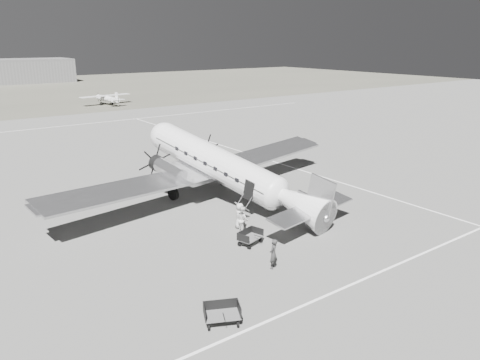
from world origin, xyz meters
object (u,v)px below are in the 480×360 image
Objects in this scene: ramp_agent at (242,219)px; baggage_cart_near at (250,238)px; baggage_cart_far at (222,315)px; ground_crew at (273,254)px; dc3_airliner at (224,169)px; passenger at (240,216)px; light_plane_right at (107,99)px.

baggage_cart_near is at bearing 164.02° from ramp_agent.
ramp_agent is at bearing 74.13° from baggage_cart_far.
ramp_agent reaches higher than baggage_cart_near.
ground_crew is 5.09m from ramp_agent.
baggage_cart_far is at bearing 144.82° from ramp_agent.
passenger is (-2.04, -4.78, -1.69)m from dc3_airliner.
dc3_airliner is at bearing -137.41° from ground_crew.
dc3_airliner is at bearing -16.93° from ramp_agent.
dc3_airliner reaches higher than light_plane_right.
baggage_cart_far is 0.93× the size of ramp_agent.
passenger is (-15.19, -63.24, -0.17)m from light_plane_right.
ground_crew is at bearing 168.41° from ramp_agent.
baggage_cart_far is at bearing 132.33° from passenger.
baggage_cart_near is 8.19m from baggage_cart_far.
light_plane_right is 6.12× the size of baggage_cart_far.
ground_crew is at bearing -111.71° from light_plane_right.
baggage_cart_near is at bearing -111.66° from light_plane_right.
light_plane_right is 6.02× the size of ground_crew.
light_plane_right is at bearing -130.79° from ground_crew.
dc3_airliner is 15.68× the size of passenger.
light_plane_right is at bearing -7.54° from ramp_agent.
ground_crew is (-0.83, -3.08, 0.38)m from baggage_cart_near.
dc3_airliner reaches higher than baggage_cart_near.
passenger is at bearing -111.34° from light_plane_right.
light_plane_right reaches higher than baggage_cart_near.
light_plane_right is 70.76m from ground_crew.
baggage_cart_far is (-5.85, -5.73, 0.02)m from baggage_cart_near.
light_plane_right reaches higher than ramp_agent.
ramp_agent is (0.71, 1.77, 0.43)m from baggage_cart_near.
light_plane_right is 5.72× the size of ramp_agent.
dc3_airliner is 11.06m from ground_crew.
passenger is at bearing -15.53° from ramp_agent.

